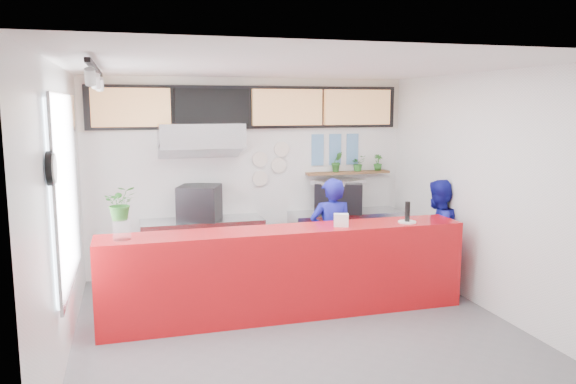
{
  "coord_description": "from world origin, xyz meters",
  "views": [
    {
      "loc": [
        -1.82,
        -6.01,
        2.58
      ],
      "look_at": [
        0.1,
        0.7,
        1.5
      ],
      "focal_mm": 35.0,
      "sensor_mm": 36.0,
      "label": 1
    }
  ],
  "objects_px": {
    "staff_right": "(437,234)",
    "pepper_mill": "(407,212)",
    "espresso_machine": "(338,197)",
    "staff_center": "(331,237)",
    "service_counter": "(287,272)",
    "panini_oven": "(200,203)"
  },
  "relations": [
    {
      "from": "panini_oven",
      "to": "espresso_machine",
      "type": "distance_m",
      "value": 2.19
    },
    {
      "from": "staff_center",
      "to": "pepper_mill",
      "type": "xyz_separation_m",
      "value": [
        0.77,
        -0.69,
        0.44
      ]
    },
    {
      "from": "espresso_machine",
      "to": "staff_center",
      "type": "distance_m",
      "value": 1.36
    },
    {
      "from": "panini_oven",
      "to": "espresso_machine",
      "type": "height_order",
      "value": "panini_oven"
    },
    {
      "from": "service_counter",
      "to": "staff_center",
      "type": "relative_size",
      "value": 2.79
    },
    {
      "from": "service_counter",
      "to": "pepper_mill",
      "type": "bearing_deg",
      "value": -3.28
    },
    {
      "from": "espresso_machine",
      "to": "staff_center",
      "type": "bearing_deg",
      "value": -93.7
    },
    {
      "from": "panini_oven",
      "to": "pepper_mill",
      "type": "relative_size",
      "value": 2.23
    },
    {
      "from": "panini_oven",
      "to": "staff_center",
      "type": "relative_size",
      "value": 0.35
    },
    {
      "from": "service_counter",
      "to": "panini_oven",
      "type": "distance_m",
      "value": 2.07
    },
    {
      "from": "pepper_mill",
      "to": "espresso_machine",
      "type": "bearing_deg",
      "value": 96.39
    },
    {
      "from": "espresso_machine",
      "to": "pepper_mill",
      "type": "height_order",
      "value": "espresso_machine"
    },
    {
      "from": "staff_right",
      "to": "pepper_mill",
      "type": "xyz_separation_m",
      "value": [
        -0.78,
        -0.57,
        0.47
      ]
    },
    {
      "from": "panini_oven",
      "to": "pepper_mill",
      "type": "bearing_deg",
      "value": -17.41
    },
    {
      "from": "pepper_mill",
      "to": "panini_oven",
      "type": "bearing_deg",
      "value": 141.81
    },
    {
      "from": "espresso_machine",
      "to": "pepper_mill",
      "type": "xyz_separation_m",
      "value": [
        0.21,
        -1.89,
        0.11
      ]
    },
    {
      "from": "service_counter",
      "to": "staff_right",
      "type": "height_order",
      "value": "staff_right"
    },
    {
      "from": "staff_right",
      "to": "staff_center",
      "type": "bearing_deg",
      "value": -28.49
    },
    {
      "from": "espresso_machine",
      "to": "pepper_mill",
      "type": "relative_size",
      "value": 2.89
    },
    {
      "from": "espresso_machine",
      "to": "staff_center",
      "type": "relative_size",
      "value": 0.46
    },
    {
      "from": "service_counter",
      "to": "espresso_machine",
      "type": "height_order",
      "value": "espresso_machine"
    },
    {
      "from": "panini_oven",
      "to": "staff_right",
      "type": "bearing_deg",
      "value": -1.77
    }
  ]
}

